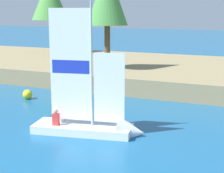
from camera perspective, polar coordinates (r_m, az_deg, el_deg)
The scene contains 3 objects.
shore_bank at distance 29.47m, azimuth 6.83°, elevation 2.40°, with size 80.00×14.01×1.15m, color #897A56.
sailboat at distance 16.10m, azimuth -1.61°, elevation -5.85°, with size 5.06×2.36×6.16m.
channel_buoy at distance 22.96m, azimuth -12.92°, elevation -1.19°, with size 0.58×0.58×0.58m, color yellow.
Camera 1 is at (8.69, -4.40, 5.28)m, focal length 59.24 mm.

